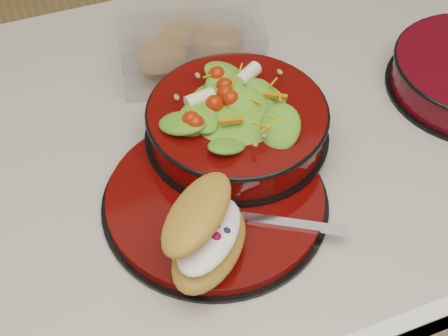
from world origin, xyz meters
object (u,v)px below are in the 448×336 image
object	(u,v)px
salad_bowl	(237,116)
fork	(270,220)
croissant	(207,233)
island_counter	(251,279)
dinner_plate	(216,199)
pastry_box	(190,41)

from	to	relation	value
salad_bowl	fork	xyz separation A→B (m)	(-0.02, -0.15, -0.04)
croissant	island_counter	bearing A→B (deg)	6.86
croissant	dinner_plate	bearing A→B (deg)	17.61
fork	pastry_box	world-z (taller)	pastry_box
fork	pastry_box	distance (m)	0.35
dinner_plate	pastry_box	xyz separation A→B (m)	(0.06, 0.28, 0.03)
fork	pastry_box	bearing A→B (deg)	28.13
island_counter	dinner_plate	bearing A→B (deg)	-133.21
fork	pastry_box	size ratio (longest dim) A/B	0.66
dinner_plate	fork	size ratio (longest dim) A/B	1.83
dinner_plate	croissant	xyz separation A→B (m)	(-0.04, -0.08, 0.05)
island_counter	pastry_box	world-z (taller)	pastry_box
island_counter	fork	world-z (taller)	fork
island_counter	croissant	world-z (taller)	croissant
island_counter	salad_bowl	distance (m)	0.51
dinner_plate	salad_bowl	bearing A→B (deg)	53.62
dinner_plate	pastry_box	size ratio (longest dim) A/B	1.21
dinner_plate	croissant	world-z (taller)	croissant
dinner_plate	salad_bowl	xyz separation A→B (m)	(0.06, 0.09, 0.05)
dinner_plate	salad_bowl	distance (m)	0.12
croissant	fork	distance (m)	0.09
croissant	pastry_box	bearing A→B (deg)	28.49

